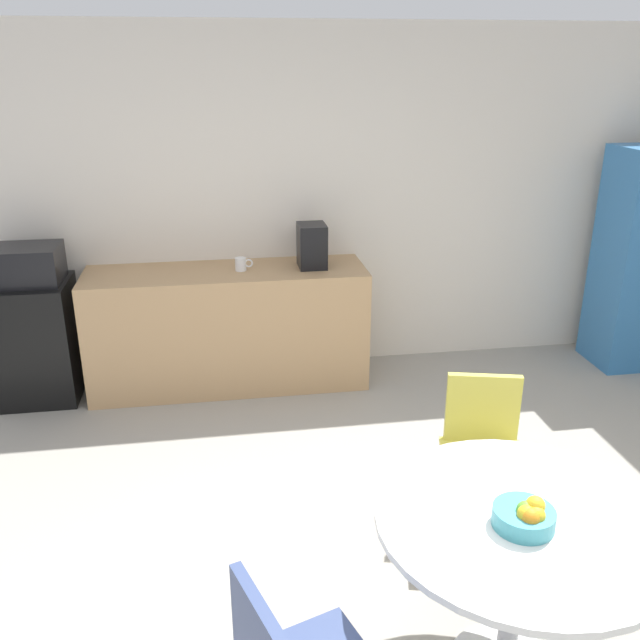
% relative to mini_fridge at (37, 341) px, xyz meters
% --- Properties ---
extents(wall_back, '(6.00, 0.10, 2.60)m').
position_rel_mini_fridge_xyz_m(wall_back, '(2.06, 0.35, 0.86)').
color(wall_back, silver).
rests_on(wall_back, ground_plane).
extents(counter_block, '(2.04, 0.60, 0.90)m').
position_rel_mini_fridge_xyz_m(counter_block, '(1.37, 0.00, 0.01)').
color(counter_block, tan).
rests_on(counter_block, ground_plane).
extents(mini_fridge, '(0.54, 0.54, 0.88)m').
position_rel_mini_fridge_xyz_m(mini_fridge, '(0.00, 0.00, 0.00)').
color(mini_fridge, black).
rests_on(mini_fridge, ground_plane).
extents(microwave, '(0.48, 0.38, 0.26)m').
position_rel_mini_fridge_xyz_m(microwave, '(0.00, 0.00, 0.57)').
color(microwave, black).
rests_on(microwave, mini_fridge).
extents(round_table, '(1.10, 1.10, 0.76)m').
position_rel_mini_fridge_xyz_m(round_table, '(2.38, -2.85, 0.18)').
color(round_table, silver).
rests_on(round_table, ground_plane).
extents(chair_yellow, '(0.51, 0.51, 0.83)m').
position_rel_mini_fridge_xyz_m(chair_yellow, '(2.61, -1.91, 0.08)').
color(chair_yellow, silver).
rests_on(chair_yellow, ground_plane).
extents(fruit_bowl, '(0.22, 0.22, 0.13)m').
position_rel_mini_fridge_xyz_m(fruit_bowl, '(2.36, -2.91, 0.37)').
color(fruit_bowl, teal).
rests_on(fruit_bowl, round_table).
extents(mug_white, '(0.13, 0.08, 0.09)m').
position_rel_mini_fridge_xyz_m(mug_white, '(1.49, -0.01, 0.51)').
color(mug_white, white).
rests_on(mug_white, counter_block).
extents(coffee_maker, '(0.20, 0.24, 0.32)m').
position_rel_mini_fridge_xyz_m(coffee_maker, '(2.01, 0.00, 0.62)').
color(coffee_maker, black).
rests_on(coffee_maker, counter_block).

